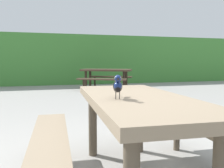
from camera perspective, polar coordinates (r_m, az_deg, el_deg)
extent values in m
cube|color=#428438|center=(11.69, -12.90, 5.54)|extent=(28.00, 1.86, 2.20)
cube|color=#84725B|center=(2.01, 5.89, -3.78)|extent=(0.87, 1.84, 0.07)
cylinder|color=brown|center=(2.70, -4.50, -9.46)|extent=(0.09, 0.09, 0.67)
cylinder|color=brown|center=(2.82, 6.38, -8.82)|extent=(0.09, 0.09, 0.67)
cube|color=#84725B|center=(1.98, -14.29, -12.72)|extent=(0.38, 1.72, 0.05)
cylinder|color=brown|center=(2.66, -13.83, -13.00)|extent=(0.07, 0.07, 0.39)
cube|color=#84725B|center=(2.39, 22.18, -9.82)|extent=(0.38, 1.72, 0.05)
cylinder|color=brown|center=(2.97, 14.82, -11.03)|extent=(0.07, 0.07, 0.39)
ellipsoid|color=black|center=(1.83, 1.32, -0.56)|extent=(0.11, 0.16, 0.09)
ellipsoid|color=navy|center=(1.78, 1.36, -0.47)|extent=(0.08, 0.08, 0.06)
sphere|color=navy|center=(1.76, 1.38, 1.29)|extent=(0.05, 0.05, 0.05)
sphere|color=#EAE08C|center=(1.75, 2.03, 1.44)|extent=(0.01, 0.01, 0.01)
sphere|color=#EAE08C|center=(1.75, 0.76, 1.44)|extent=(0.01, 0.01, 0.01)
cone|color=black|center=(1.72, 1.42, 1.20)|extent=(0.02, 0.03, 0.02)
cube|color=black|center=(1.95, 1.21, -0.59)|extent=(0.06, 0.10, 0.04)
cylinder|color=#47423D|center=(1.83, 1.76, -2.70)|extent=(0.01, 0.01, 0.05)
cylinder|color=#47423D|center=(1.83, 0.88, -2.70)|extent=(0.01, 0.01, 0.05)
cube|color=#473828|center=(9.01, -1.34, 3.26)|extent=(1.95, 1.52, 0.07)
cylinder|color=#2E241A|center=(8.64, 2.79, 0.71)|extent=(0.09, 0.09, 0.67)
cylinder|color=#2E241A|center=(9.16, 3.33, 0.97)|extent=(0.09, 0.09, 0.67)
cylinder|color=#2E241A|center=(8.97, -6.10, 0.86)|extent=(0.09, 0.09, 0.67)
cylinder|color=#2E241A|center=(9.47, -5.10, 1.10)|extent=(0.09, 0.09, 0.67)
cube|color=#473828|center=(8.35, -2.45, 1.11)|extent=(1.64, 1.06, 0.05)
cylinder|color=#2E241A|center=(8.23, 1.89, -0.49)|extent=(0.07, 0.07, 0.39)
cylinder|color=#2E241A|center=(8.55, -6.60, -0.30)|extent=(0.07, 0.07, 0.39)
cube|color=#473828|center=(9.71, -0.38, 1.69)|extent=(1.64, 1.06, 0.05)
cylinder|color=#2E241A|center=(9.61, 3.36, 0.33)|extent=(0.07, 0.07, 0.39)
cylinder|color=#2E241A|center=(9.88, -4.01, 0.47)|extent=(0.07, 0.07, 0.39)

